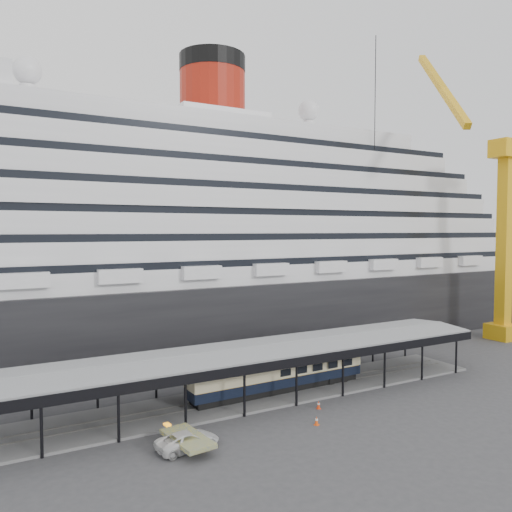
# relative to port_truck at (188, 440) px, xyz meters

# --- Properties ---
(ground) EXTENTS (200.00, 200.00, 0.00)m
(ground) POSITION_rel_port_truck_xyz_m (10.04, 3.06, -0.71)
(ground) COLOR #363638
(ground) RESTS_ON ground
(cruise_ship) EXTENTS (130.00, 30.00, 43.90)m
(cruise_ship) POSITION_rel_port_truck_xyz_m (10.09, 35.06, 17.64)
(cruise_ship) COLOR black
(cruise_ship) RESTS_ON ground
(platform_canopy) EXTENTS (56.00, 9.18, 5.30)m
(platform_canopy) POSITION_rel_port_truck_xyz_m (10.04, 8.06, 1.65)
(platform_canopy) COLOR slate
(platform_canopy) RESTS_ON ground
(crane_yellow) EXTENTS (23.83, 18.78, 47.60)m
(crane_yellow) POSITION_rel_port_truck_xyz_m (57.11, 13.60, 19.25)
(crane_yellow) COLOR gold
(crane_yellow) RESTS_ON ground
(port_truck) EXTENTS (5.33, 2.92, 1.42)m
(port_truck) POSITION_rel_port_truck_xyz_m (0.00, 0.00, 0.00)
(port_truck) COLOR silver
(port_truck) RESTS_ON ground
(pullman_carriage) EXTENTS (20.53, 3.20, 20.09)m
(pullman_carriage) POSITION_rel_port_truck_xyz_m (13.44, 8.06, 1.75)
(pullman_carriage) COLOR black
(pullman_carriage) RESTS_ON ground
(traffic_cone_left) EXTENTS (0.43, 0.43, 0.71)m
(traffic_cone_left) POSITION_rel_port_truck_xyz_m (1.80, 0.31, -0.36)
(traffic_cone_left) COLOR #D54D0B
(traffic_cone_left) RESTS_ON ground
(traffic_cone_mid) EXTENTS (0.53, 0.53, 0.80)m
(traffic_cone_mid) POSITION_rel_port_truck_xyz_m (11.78, -0.96, -0.31)
(traffic_cone_mid) COLOR #E9490C
(traffic_cone_mid) RESTS_ON ground
(traffic_cone_right) EXTENTS (0.50, 0.50, 0.78)m
(traffic_cone_right) POSITION_rel_port_truck_xyz_m (14.34, 2.23, -0.32)
(traffic_cone_right) COLOR red
(traffic_cone_right) RESTS_ON ground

